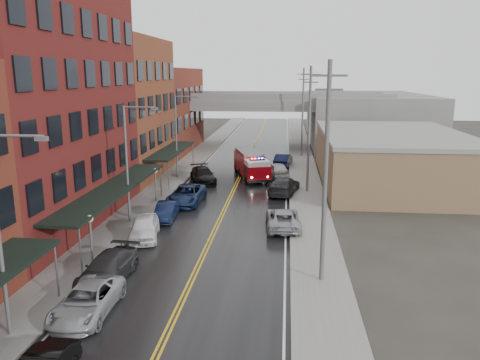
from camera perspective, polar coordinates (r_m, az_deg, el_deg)
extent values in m
cube|color=black|center=(41.33, -1.60, -2.98)|extent=(11.00, 160.00, 0.02)
cube|color=slate|center=(42.83, -11.34, -2.58)|extent=(3.00, 160.00, 0.15)
cube|color=slate|center=(41.05, 8.58, -3.14)|extent=(3.00, 160.00, 0.15)
cube|color=gray|center=(42.39, -9.20, -2.65)|extent=(0.30, 160.00, 0.15)
cube|color=gray|center=(41.00, 6.27, -3.10)|extent=(0.30, 160.00, 0.15)
cube|color=#5A1818|center=(37.36, -24.07, 8.24)|extent=(9.00, 20.00, 18.00)
cube|color=brown|center=(53.35, -14.63, 8.38)|extent=(9.00, 15.00, 15.00)
cube|color=#602C19|center=(70.10, -9.61, 8.37)|extent=(9.00, 20.00, 12.00)
cube|color=olive|center=(51.37, 17.89, 2.39)|extent=(14.00, 22.00, 5.00)
cube|color=slate|center=(80.79, 15.01, 7.27)|extent=(18.00, 30.00, 8.00)
cylinder|color=slate|center=(25.88, -21.44, -10.34)|extent=(0.10, 0.10, 3.00)
cube|color=black|center=(35.77, -15.09, -1.00)|extent=(2.60, 18.00, 0.18)
cylinder|color=slate|center=(28.20, -18.87, -8.20)|extent=(0.10, 0.10, 3.00)
cylinder|color=slate|center=(43.71, -9.62, -0.26)|extent=(0.10, 0.10, 3.00)
cube|color=black|center=(52.16, -8.35, 3.59)|extent=(2.60, 13.00, 0.18)
cylinder|color=slate|center=(46.35, -8.72, 0.52)|extent=(0.10, 0.10, 3.00)
cylinder|color=slate|center=(58.02, -5.75, 3.09)|extent=(0.10, 0.10, 3.00)
cylinder|color=#59595B|center=(29.62, -17.67, -7.30)|extent=(0.14, 0.14, 2.80)
sphere|color=silver|center=(29.15, -17.87, -4.53)|extent=(0.44, 0.44, 0.44)
cylinder|color=#59595B|center=(42.25, -10.25, -0.89)|extent=(0.14, 0.14, 2.80)
sphere|color=silver|center=(41.93, -10.33, 1.10)|extent=(0.44, 0.44, 0.44)
cylinder|color=#59595B|center=(20.60, -25.76, 4.88)|extent=(2.40, 0.12, 0.12)
cube|color=#59595B|center=(20.06, -23.04, 4.66)|extent=(0.50, 0.22, 0.18)
cylinder|color=#59595B|center=(36.13, -13.64, 1.66)|extent=(0.18, 0.18, 9.00)
cylinder|color=#59595B|center=(35.18, -12.15, 8.67)|extent=(2.40, 0.12, 0.12)
cube|color=#59595B|center=(34.87, -10.40, 8.55)|extent=(0.50, 0.22, 0.18)
cylinder|color=#59595B|center=(51.30, -7.78, 5.14)|extent=(0.18, 0.18, 9.00)
cylinder|color=#59595B|center=(50.63, -6.59, 10.08)|extent=(2.40, 0.12, 0.12)
cube|color=#59595B|center=(50.41, -5.35, 9.98)|extent=(0.50, 0.22, 0.18)
cylinder|color=#59595B|center=(25.08, 10.37, 0.44)|extent=(0.24, 0.24, 12.00)
cube|color=#59595B|center=(24.51, 10.87, 12.40)|extent=(1.80, 0.12, 0.12)
cube|color=#59595B|center=(24.53, 10.80, 10.76)|extent=(1.40, 0.12, 0.12)
cylinder|color=#59595B|center=(44.79, 8.41, 5.94)|extent=(0.24, 0.24, 12.00)
cube|color=#59595B|center=(44.47, 8.63, 12.61)|extent=(1.80, 0.12, 0.12)
cube|color=#59595B|center=(44.48, 8.60, 11.70)|extent=(1.40, 0.12, 0.12)
cylinder|color=#59595B|center=(64.68, 7.64, 8.07)|extent=(0.24, 0.24, 12.00)
cube|color=#59595B|center=(64.46, 7.78, 12.68)|extent=(1.80, 0.12, 0.12)
cube|color=#59595B|center=(64.46, 7.76, 12.06)|extent=(1.40, 0.12, 0.12)
cube|color=slate|center=(71.75, 1.66, 9.24)|extent=(40.00, 10.00, 1.50)
cube|color=slate|center=(73.69, -6.97, 6.32)|extent=(1.60, 8.00, 6.00)
cube|color=slate|center=(72.15, 10.44, 6.07)|extent=(1.60, 8.00, 6.00)
cube|color=#A20710|center=(52.56, 1.12, 2.16)|extent=(3.95, 5.91, 2.07)
cube|color=#A20710|center=(48.94, 2.08, 1.00)|extent=(3.11, 3.18, 1.48)
cube|color=silver|center=(48.74, 2.09, 2.14)|extent=(2.93, 2.95, 0.49)
cube|color=black|center=(49.06, 2.03, 1.38)|extent=(2.84, 2.24, 0.79)
cube|color=slate|center=(52.35, 1.13, 3.44)|extent=(3.59, 5.46, 0.30)
cube|color=black|center=(48.68, 2.09, 2.51)|extent=(1.59, 0.73, 0.14)
sphere|color=#FF0C0C|center=(48.55, 1.47, 2.58)|extent=(0.20, 0.20, 0.20)
sphere|color=#1933FF|center=(48.80, 2.72, 2.62)|extent=(0.20, 0.20, 0.20)
cylinder|color=black|center=(48.77, 0.86, 0.07)|extent=(1.05, 0.62, 0.99)
cylinder|color=black|center=(49.26, 3.33, 0.18)|extent=(1.05, 0.62, 0.99)
cylinder|color=black|center=(52.07, 0.06, 0.90)|extent=(1.05, 0.62, 0.99)
cylinder|color=black|center=(52.53, 2.39, 1.00)|extent=(1.05, 0.62, 0.99)
cylinder|color=black|center=(54.44, -0.45, 1.43)|extent=(1.05, 0.62, 0.99)
cylinder|color=black|center=(54.88, 1.78, 1.52)|extent=(1.05, 0.62, 0.99)
imported|color=#999DA1|center=(24.18, -18.14, -13.82)|extent=(2.40, 5.13, 1.42)
imported|color=#2B2B2E|center=(27.42, -15.81, -10.29)|extent=(2.52, 5.31, 1.49)
imported|color=white|center=(33.47, -11.59, -5.68)|extent=(2.83, 5.04, 1.62)
imported|color=#0E1833|center=(37.45, -9.00, -3.76)|extent=(1.68, 4.22, 1.37)
imported|color=#122246|center=(41.68, -6.53, -1.79)|extent=(2.87, 5.91, 1.62)
imported|color=black|center=(49.52, -4.55, 0.60)|extent=(3.91, 5.94, 1.60)
imported|color=#97999F|center=(35.07, 5.23, -4.71)|extent=(2.79, 5.46, 1.48)
imported|color=#262628|center=(44.87, 5.38, -0.69)|extent=(3.38, 6.01, 1.64)
imported|color=silver|center=(52.30, 4.55, 1.27)|extent=(3.09, 5.11, 1.63)
imported|color=black|center=(58.18, 5.30, 2.44)|extent=(2.45, 5.11, 1.62)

